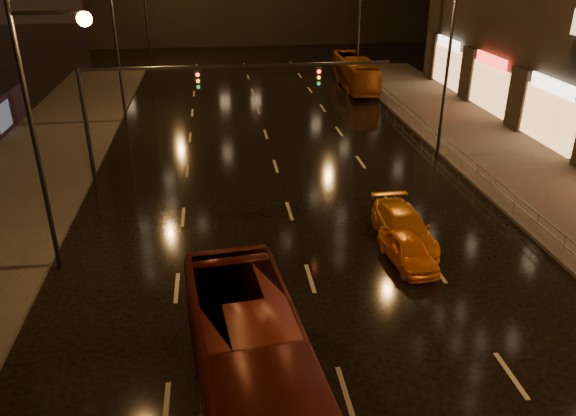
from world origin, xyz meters
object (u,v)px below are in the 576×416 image
(bus_red, at_px, (263,410))
(taxi_near, at_px, (408,250))
(bus_curb, at_px, (355,72))
(taxi_far, at_px, (403,227))

(bus_red, height_order, taxi_near, bus_red)
(bus_curb, bearing_deg, bus_red, -105.62)
(taxi_near, height_order, taxi_far, taxi_far)
(bus_red, xyz_separation_m, taxi_far, (6.87, 10.38, -0.93))
(taxi_near, bearing_deg, bus_red, -132.91)
(bus_red, xyz_separation_m, taxi_near, (6.49, 8.61, -1.01))
(taxi_near, distance_m, taxi_far, 1.81)
(taxi_far, bearing_deg, bus_red, -123.18)
(bus_curb, distance_m, taxi_far, 28.34)
(bus_red, height_order, taxi_far, bus_red)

